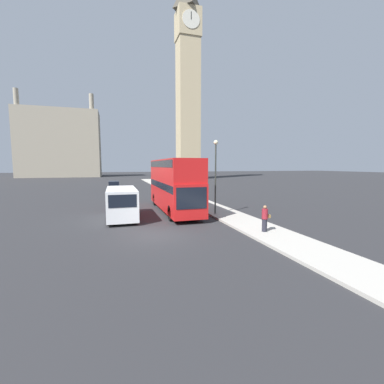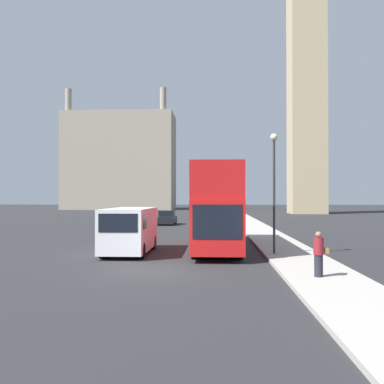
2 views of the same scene
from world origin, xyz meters
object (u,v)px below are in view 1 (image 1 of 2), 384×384
at_px(clock_tower, 188,79).
at_px(red_double_decker_bus, 173,183).
at_px(pedestrian, 265,218).
at_px(street_lamp, 216,166).
at_px(parked_sedan, 114,186).
at_px(white_van, 122,203).

height_order(clock_tower, red_double_decker_bus, clock_tower).
xyz_separation_m(clock_tower, pedestrian, (-12.97, -62.32, -28.47)).
bearing_deg(pedestrian, clock_tower, 78.25).
bearing_deg(street_lamp, parked_sedan, 108.25).
relative_size(pedestrian, street_lamp, 0.27).
relative_size(red_double_decker_bus, parked_sedan, 2.56).
xyz_separation_m(pedestrian, parked_sedan, (-8.66, 30.39, -0.26)).
relative_size(clock_tower, white_van, 10.26).
relative_size(red_double_decker_bus, white_van, 2.02).
relative_size(red_double_decker_bus, pedestrian, 7.18).
relative_size(clock_tower, street_lamp, 9.68).
height_order(white_van, pedestrian, white_van).
bearing_deg(parked_sedan, pedestrian, -74.09).
relative_size(clock_tower, parked_sedan, 12.99).
xyz_separation_m(red_double_decker_bus, pedestrian, (3.51, -9.09, -1.62)).
height_order(pedestrian, parked_sedan, pedestrian).
bearing_deg(white_van, pedestrian, -40.45).
xyz_separation_m(clock_tower, parked_sedan, (-21.63, -31.93, -28.73)).
bearing_deg(street_lamp, clock_tower, 76.34).
distance_m(clock_tower, red_double_decker_bus, 61.85).
bearing_deg(pedestrian, parked_sedan, 105.91).
bearing_deg(pedestrian, red_double_decker_bus, 111.10).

